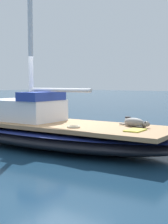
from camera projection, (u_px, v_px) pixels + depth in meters
ground_plane at (56, 146)px, 9.22m from camera, size 120.00×120.00×0.00m
sailboat_main at (56, 134)px, 9.19m from camera, size 3.28×7.46×0.66m
cabin_house at (26, 108)px, 9.74m from camera, size 1.63×2.36×0.84m
dog_grey at (135, 122)px, 8.30m from camera, size 0.33×0.95×0.22m
deck_winch at (128, 121)px, 8.74m from camera, size 0.16×0.16×0.21m
coiled_rope at (74, 127)px, 8.14m from camera, size 0.32×0.32×0.04m
deck_towel at (135, 130)px, 7.59m from camera, size 0.60×0.43×0.03m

